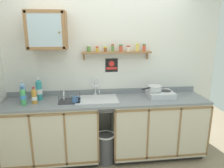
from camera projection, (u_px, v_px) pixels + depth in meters
back_wall at (105, 70)px, 3.13m from camera, size 3.53×0.07×2.59m
lower_cabinet_run at (52, 133)px, 2.95m from camera, size 1.32×0.58×0.90m
lower_cabinet_run_right at (157, 127)px, 3.13m from camera, size 1.39×0.58×0.90m
countertop at (107, 101)px, 2.93m from camera, size 2.89×0.60×0.03m
backsplash at (105, 92)px, 3.18m from camera, size 2.89×0.02×0.08m
sink at (97, 101)px, 2.95m from camera, size 0.60×0.47×0.44m
hot_plate_stove at (160, 94)px, 3.04m from camera, size 0.37×0.31×0.09m
saucepan at (154, 88)px, 3.02m from camera, size 0.33×0.24×0.09m
bottle_water_blue_0 at (23, 92)px, 2.83m from camera, size 0.08×0.08×0.29m
bottle_soda_green_1 at (23, 97)px, 2.70m from camera, size 0.07×0.07×0.25m
bottle_juice_amber_2 at (34, 96)px, 2.75m from camera, size 0.07×0.07×0.23m
bottle_detergent_teal_3 at (39, 90)px, 2.89m from camera, size 0.08×0.08×0.32m
dish_rack at (69, 100)px, 2.85m from camera, size 0.29×0.26×0.16m
mug at (75, 99)px, 2.78m from camera, size 0.12×0.08×0.10m
wall_cabinet at (47, 30)px, 2.72m from camera, size 0.51×0.33×0.50m
spice_shelf at (117, 51)px, 2.98m from camera, size 1.02×0.14×0.23m
warning_sign at (112, 65)px, 3.09m from camera, size 0.19×0.01×0.20m
trash_bin at (106, 148)px, 2.98m from camera, size 0.28×0.28×0.45m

